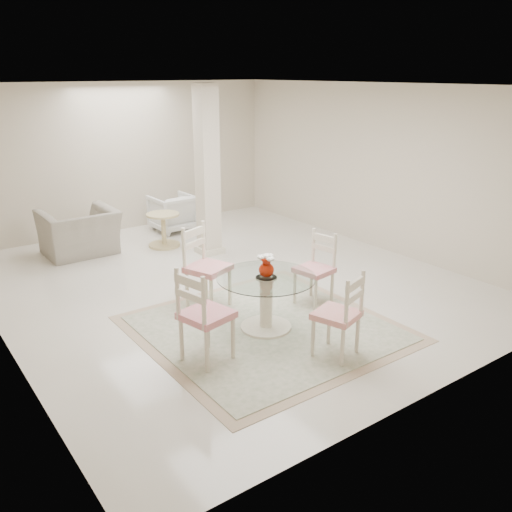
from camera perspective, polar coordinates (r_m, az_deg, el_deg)
ground at (r=7.78m, az=-3.08°, el=-2.77°), size 7.00×7.00×0.00m
room_shell at (r=7.30m, az=-3.34°, el=10.89°), size 6.02×7.02×2.71m
column at (r=8.73m, az=-5.14°, el=8.81°), size 0.30×0.30×2.70m
area_rug at (r=6.41m, az=1.06°, el=-7.61°), size 2.77×2.77×0.02m
dining_table at (r=6.27m, az=1.07°, el=-4.95°), size 1.14×1.14×0.66m
red_vase at (r=6.10m, az=1.11°, el=-1.03°), size 0.21×0.19×0.27m
dining_chair_east at (r=6.95m, az=6.49°, el=-0.74°), size 0.48×0.48×1.04m
dining_chair_north at (r=6.82m, az=-5.61°, el=-0.48°), size 0.61×0.61×1.18m
dining_chair_west at (r=5.48m, az=-5.82°, el=-5.61°), size 0.55×0.55×1.15m
dining_chair_south at (r=5.65m, az=9.12°, el=-5.57°), size 0.53×0.53×1.05m
recliner_taupe at (r=9.31m, az=-18.09°, el=2.37°), size 1.15×1.01×0.74m
armchair_white at (r=10.34m, az=-8.75°, el=4.53°), size 0.75×0.77×0.69m
side_table at (r=9.42m, az=-9.69°, el=2.59°), size 0.56×0.56×0.58m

